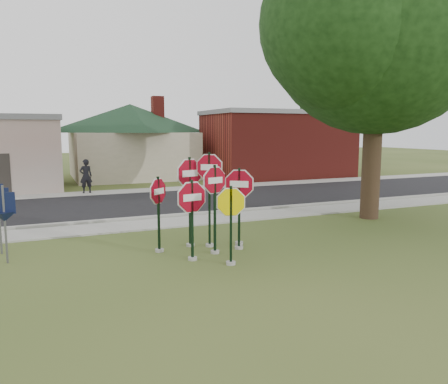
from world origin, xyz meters
name	(u,v)px	position (x,y,z in m)	size (l,w,h in m)	color
ground	(226,267)	(0.00, 0.00, 0.00)	(120.00, 120.00, 0.00)	#364A1B
sidewalk_near	(166,223)	(0.00, 5.50, 0.03)	(60.00, 1.60, 0.06)	gray
road	(140,204)	(0.00, 10.00, 0.02)	(60.00, 7.00, 0.04)	black
sidewalk_far	(123,192)	(0.00, 14.30, 0.03)	(60.00, 1.60, 0.06)	gray
curb	(159,217)	(0.00, 6.50, 0.07)	(60.00, 0.20, 0.14)	gray
stop_sign_center	(215,197)	(0.20, 1.27, 1.57)	(0.99, 0.31, 2.54)	gray
stop_sign_yellow	(231,217)	(0.19, 0.17, 1.23)	(0.96, 0.33, 2.10)	gray
stop_sign_left	(192,209)	(-0.57, 0.92, 1.34)	(1.12, 0.24, 2.22)	gray
stop_sign_right	(239,197)	(1.01, 1.43, 1.50)	(0.97, 0.61, 2.43)	gray
stop_sign_back_right	(209,186)	(0.33, 2.00, 1.79)	(0.89, 0.58, 2.84)	gray
stop_sign_back_left	(190,188)	(-0.18, 2.24, 1.72)	(1.11, 0.38, 2.72)	gray
stop_sign_far_right	(239,198)	(1.22, 1.88, 1.40)	(0.24, 1.09, 2.30)	gray
stop_sign_far_left	(158,205)	(-1.17, 2.02, 1.32)	(0.76, 0.68, 2.21)	gray
building_house	(131,126)	(2.00, 22.00, 3.65)	(11.60, 11.60, 6.20)	beige
building_brick	(277,143)	(12.00, 18.50, 2.40)	(10.20, 6.20, 4.75)	maroon
oak_tree	(378,21)	(7.50, 3.50, 7.30)	(11.84, 11.24, 11.43)	black
bg_tree_right	(329,107)	(22.00, 26.00, 5.58)	(5.60, 5.60, 8.40)	black
pedestrian	(86,176)	(-1.90, 14.42, 0.96)	(0.65, 0.43, 1.79)	black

